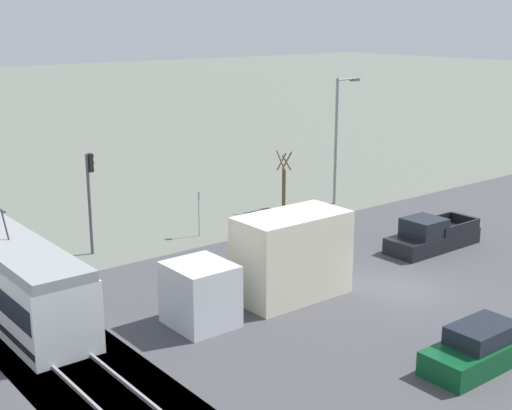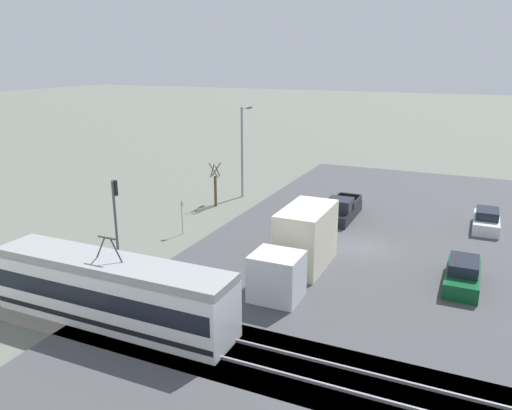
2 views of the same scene
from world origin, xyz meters
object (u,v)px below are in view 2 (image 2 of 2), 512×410
sedan_car_0 (463,275)px  traffic_light_pole (115,210)px  no_parking_sign (182,214)px  street_lamp_near_crossing (243,146)px  light_rail_tram (112,292)px  pickup_truck (342,210)px  box_truck (300,246)px  street_tree (215,187)px  sedan_car_1 (486,221)px

sedan_car_0 → traffic_light_pole: 20.68m
no_parking_sign → street_lamp_near_crossing: bearing=-87.7°
street_lamp_near_crossing → sedan_car_0: bearing=148.0°
light_rail_tram → pickup_truck: 21.17m
box_truck → street_tree: bearing=-42.5°
sedan_car_0 → box_truck: bearing=13.6°
street_tree → no_parking_sign: 7.37m
box_truck → light_rail_tram: bearing=55.0°
sedan_car_0 → no_parking_sign: bearing=-2.8°
traffic_light_pole → street_lamp_near_crossing: size_ratio=0.64×
street_tree → light_rail_tram: bearing=104.4°
box_truck → pickup_truck: bearing=-87.9°
pickup_truck → sedan_car_1: bearing=-169.5°
street_tree → traffic_light_pole: bearing=91.5°
street_lamp_near_crossing → no_parking_sign: (-0.45, 11.19, -3.18)m
sedan_car_1 → street_lamp_near_crossing: street_lamp_near_crossing is taller
light_rail_tram → street_lamp_near_crossing: bearing=-79.8°
sedan_car_1 → street_tree: (21.39, 2.87, 1.05)m
light_rail_tram → no_parking_sign: size_ratio=4.92×
sedan_car_1 → traffic_light_pole: traffic_light_pole is taller
light_rail_tram → pickup_truck: light_rail_tram is taller
box_truck → traffic_light_pole: 11.45m
sedan_car_0 → traffic_light_pole: bearing=14.4°
sedan_car_0 → street_tree: (20.21, -8.20, 1.04)m
light_rail_tram → street_tree: bearing=-75.6°
traffic_light_pole → street_tree: size_ratio=1.37×
sedan_car_1 → sedan_car_0: bearing=83.9°
sedan_car_0 → sedan_car_1: sedan_car_0 is taller
traffic_light_pole → sedan_car_0: bearing=-165.6°
pickup_truck → street_tree: bearing=4.8°
light_rail_tram → street_tree: size_ratio=3.25×
light_rail_tram → traffic_light_pole: traffic_light_pole is taller
traffic_light_pole → street_tree: bearing=-88.5°
sedan_car_1 → street_tree: street_tree is taller
street_lamp_near_crossing → no_parking_sign: street_lamp_near_crossing is taller
sedan_car_0 → light_rail_tram: bearing=36.3°
traffic_light_pole → no_parking_sign: (-0.87, -6.03, -1.88)m
box_truck → sedan_car_0: bearing=-166.4°
sedan_car_1 → no_parking_sign: (20.17, 10.13, 0.84)m
sedan_car_1 → street_lamp_near_crossing: size_ratio=0.54×
pickup_truck → no_parking_sign: size_ratio=2.20×
pickup_truck → traffic_light_pole: (10.53, 14.21, 2.67)m
light_rail_tram → street_lamp_near_crossing: street_lamp_near_crossing is taller
light_rail_tram → box_truck: (-6.32, -9.03, 0.17)m
sedan_car_1 → box_truck: bearing=52.6°
pickup_truck → sedan_car_1: 10.69m
street_lamp_near_crossing → traffic_light_pole: bearing=88.6°
box_truck → street_lamp_near_crossing: size_ratio=1.03×
light_rail_tram → box_truck: light_rail_tram is taller
pickup_truck → street_tree: size_ratio=1.46×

